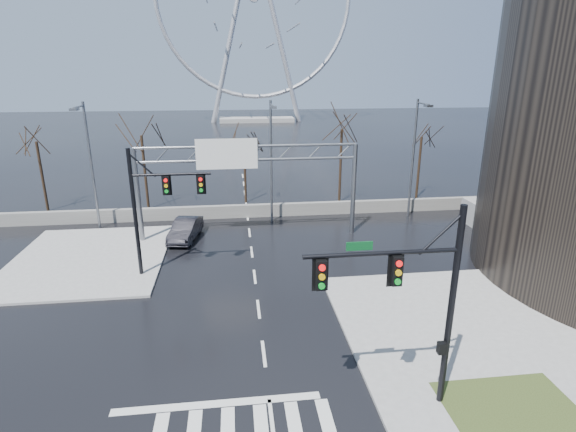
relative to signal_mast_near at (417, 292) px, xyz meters
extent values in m
plane|color=black|center=(-5.14, 4.04, -4.87)|extent=(260.00, 260.00, 0.00)
cube|color=gray|center=(4.86, 6.04, -4.80)|extent=(12.00, 10.00, 0.15)
cube|color=gray|center=(-16.14, 16.04, -4.80)|extent=(10.00, 12.00, 0.15)
cube|color=#313918|center=(3.86, -0.96, -4.72)|extent=(5.00, 4.00, 0.02)
cube|color=slate|center=(-5.14, 24.04, -4.32)|extent=(52.00, 0.50, 1.10)
cylinder|color=black|center=(1.36, 0.04, -0.87)|extent=(0.24, 0.24, 8.00)
cylinder|color=black|center=(-1.34, 0.04, 1.53)|extent=(5.40, 0.16, 0.16)
cube|color=black|center=(-0.84, -0.11, 0.93)|extent=(0.35, 0.28, 1.05)
cube|color=black|center=(-3.44, -0.11, 0.93)|extent=(0.35, 0.28, 1.05)
cylinder|color=black|center=(-12.14, 13.04, -0.87)|extent=(0.24, 0.24, 8.00)
cylinder|color=black|center=(-9.84, 13.04, 1.53)|extent=(4.60, 0.16, 0.16)
cube|color=black|center=(-10.14, 12.89, 0.93)|extent=(0.35, 0.28, 1.05)
cube|color=black|center=(-8.14, 12.89, 0.93)|extent=(0.35, 0.28, 1.05)
cylinder|color=slate|center=(-13.14, 19.04, -1.37)|extent=(0.36, 0.36, 7.00)
cylinder|color=slate|center=(2.86, 19.04, -1.37)|extent=(0.36, 0.36, 7.00)
cylinder|color=slate|center=(-5.14, 19.04, 2.13)|extent=(16.00, 0.20, 0.20)
cylinder|color=slate|center=(-5.14, 19.04, 1.13)|extent=(16.00, 0.20, 0.20)
cube|color=#09471C|center=(-6.64, 18.89, 1.63)|extent=(4.20, 0.10, 2.00)
cube|color=silver|center=(-6.64, 18.83, 1.63)|extent=(4.40, 0.02, 2.20)
cylinder|color=slate|center=(-17.14, 22.54, 0.13)|extent=(0.20, 0.20, 10.00)
cylinder|color=slate|center=(-17.14, 21.44, 4.83)|extent=(0.12, 2.20, 0.12)
cube|color=slate|center=(-17.14, 20.44, 4.73)|extent=(0.50, 0.70, 0.18)
cylinder|color=slate|center=(-3.14, 22.54, 0.13)|extent=(0.20, 0.20, 10.00)
cylinder|color=slate|center=(-3.14, 21.44, 4.83)|extent=(0.12, 2.20, 0.12)
cube|color=slate|center=(-3.14, 20.44, 4.73)|extent=(0.50, 0.70, 0.18)
cylinder|color=slate|center=(8.86, 22.54, 0.13)|extent=(0.20, 0.20, 10.00)
cylinder|color=slate|center=(8.86, 21.44, 4.83)|extent=(0.12, 2.20, 0.12)
cube|color=slate|center=(8.86, 20.44, 4.73)|extent=(0.50, 0.70, 0.18)
cylinder|color=black|center=(-23.14, 28.04, -1.72)|extent=(0.24, 0.24, 6.30)
cylinder|color=black|center=(-14.14, 27.54, -1.50)|extent=(0.24, 0.24, 6.75)
cylinder|color=black|center=(-5.14, 28.54, -1.95)|extent=(0.24, 0.24, 5.85)
cylinder|color=black|center=(3.86, 27.54, -1.36)|extent=(0.24, 0.24, 7.02)
cylinder|color=black|center=(11.86, 28.04, -1.81)|extent=(0.24, 0.24, 6.12)
cube|color=gray|center=(-0.14, 99.04, -4.37)|extent=(18.00, 6.00, 1.00)
cylinder|color=#B2B2B7|center=(-7.14, 99.04, 9.13)|extent=(8.28, 1.20, 28.82)
cylinder|color=#B2B2B7|center=(6.86, 99.04, 9.13)|extent=(8.28, 1.20, 28.82)
imported|color=black|center=(-9.98, 19.22, -4.10)|extent=(2.48, 4.91, 1.54)
camera|label=1|loc=(-6.17, -13.36, 7.39)|focal=28.00mm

